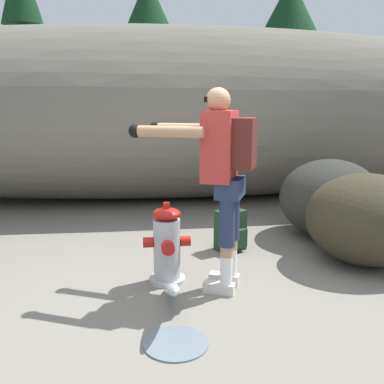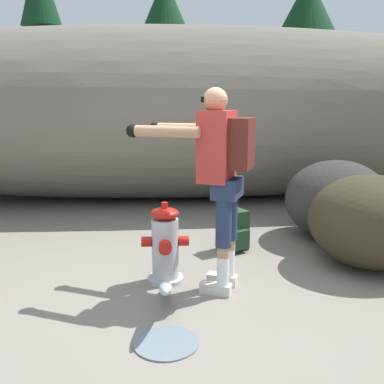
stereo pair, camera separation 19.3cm
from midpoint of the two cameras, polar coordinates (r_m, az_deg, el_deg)
name	(u,v)px [view 1 (the left image)]	position (r m, az deg, el deg)	size (l,w,h in m)	color
ground_plane	(199,293)	(3.75, -0.55, -13.25)	(56.00, 56.00, 0.04)	slate
dirt_embankment	(170,114)	(7.21, -3.74, 10.31)	(16.77, 3.20, 2.77)	#666056
fire_hydrant	(167,246)	(3.81, -4.81, -7.21)	(0.42, 0.37, 0.73)	#B2B2B7
hydrant_water_jet	(172,298)	(3.25, -4.39, -13.94)	(0.44, 1.09, 0.44)	silver
utility_worker	(221,165)	(3.49, 2.27, 3.59)	(1.04, 0.75, 1.69)	beige
spare_backpack	(231,231)	(4.64, 3.97, -5.16)	(0.36, 0.36, 0.47)	#1E3823
boulder_large	(367,219)	(4.51, 21.06, -3.37)	(1.19, 1.13, 0.90)	#332E1F
boulder_small	(330,198)	(5.29, 16.87, -0.81)	(1.17, 1.26, 0.92)	#2B2B27
pine_tree_far_left	(24,38)	(14.80, -21.82, 18.45)	(1.90, 1.90, 6.14)	#47331E
pine_tree_left	(149,55)	(14.93, -6.13, 17.63)	(2.93, 2.93, 5.56)	#47331E
pine_tree_center	(288,48)	(14.68, 12.32, 18.19)	(2.88, 2.88, 5.38)	#47331E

